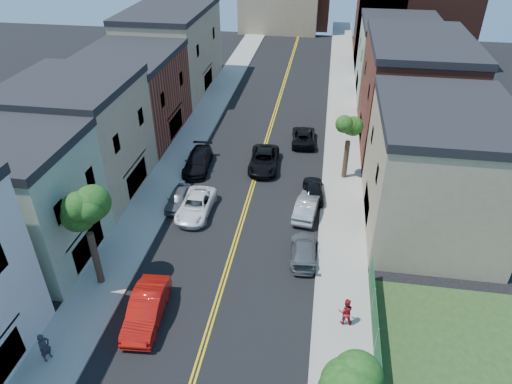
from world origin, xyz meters
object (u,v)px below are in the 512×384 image
at_px(grey_car_left, 179,198).
at_px(black_suv_lane, 264,160).
at_px(red_sedan, 146,309).
at_px(silver_car_right, 307,206).
at_px(pedestrian_left, 45,347).
at_px(grey_car_right, 304,250).
at_px(pedestrian_right, 346,311).
at_px(black_car_right, 314,189).
at_px(black_car_left, 198,161).
at_px(white_pickup, 196,205).
at_px(dark_car_right_far, 304,136).

xyz_separation_m(grey_car_left, black_suv_lane, (6.01, 7.29, 0.11)).
distance_m(red_sedan, silver_car_right, 15.13).
height_order(grey_car_left, pedestrian_left, pedestrian_left).
xyz_separation_m(grey_car_right, pedestrian_right, (2.82, -5.64, 0.43)).
bearing_deg(red_sedan, grey_car_left, 93.59).
distance_m(grey_car_left, black_suv_lane, 9.44).
relative_size(grey_car_right, black_suv_lane, 0.79).
distance_m(black_car_right, black_suv_lane, 6.44).
xyz_separation_m(silver_car_right, pedestrian_right, (2.92, -10.93, 0.32)).
bearing_deg(grey_car_left, pedestrian_left, -100.33).
relative_size(black_car_left, black_car_right, 1.28).
height_order(white_pickup, pedestrian_left, pedestrian_left).
bearing_deg(black_car_left, red_sedan, -87.93).
height_order(grey_car_left, black_suv_lane, black_suv_lane).
relative_size(black_car_left, pedestrian_left, 2.89).
distance_m(grey_car_right, dark_car_right_far, 18.00).
bearing_deg(grey_car_left, black_car_left, 89.29).
height_order(grey_car_left, pedestrian_right, pedestrian_right).
height_order(red_sedan, silver_car_right, red_sedan).
xyz_separation_m(red_sedan, black_car_left, (-1.70, 18.11, -0.08)).
bearing_deg(black_suv_lane, grey_car_left, -132.20).
height_order(black_car_left, pedestrian_left, pedestrian_left).
xyz_separation_m(red_sedan, black_suv_lane, (4.31, 19.27, -0.08)).
relative_size(grey_car_left, pedestrian_left, 2.10).
distance_m(white_pickup, dark_car_right_far, 15.83).
bearing_deg(silver_car_right, grey_car_right, 98.16).
relative_size(white_pickup, black_suv_lane, 0.94).
bearing_deg(silver_car_right, black_suv_lane, -50.24).
bearing_deg(dark_car_right_far, silver_car_right, 91.53).
bearing_deg(grey_car_right, black_car_right, -95.47).
relative_size(red_sedan, grey_car_right, 1.18).
bearing_deg(white_pickup, grey_car_left, 153.92).
xyz_separation_m(grey_car_left, dark_car_right_far, (9.30, 13.03, 0.03)).
bearing_deg(silver_car_right, black_car_right, -91.12).
bearing_deg(white_pickup, black_suv_lane, 62.85).
height_order(black_car_right, pedestrian_right, pedestrian_right).
xyz_separation_m(grey_car_left, pedestrian_right, (13.38, -10.57, 0.41)).
height_order(pedestrian_left, pedestrian_right, pedestrian_left).
distance_m(black_car_right, dark_car_right_far, 10.13).
height_order(red_sedan, grey_car_left, red_sedan).
distance_m(silver_car_right, pedestrian_right, 11.31).
xyz_separation_m(white_pickup, silver_car_right, (8.75, 1.22, 0.03)).
height_order(white_pickup, grey_car_right, white_pickup).
xyz_separation_m(red_sedan, grey_car_right, (8.85, 7.06, -0.22)).
height_order(red_sedan, pedestrian_left, pedestrian_left).
bearing_deg(black_suv_lane, grey_car_right, -72.27).
bearing_deg(grey_car_right, silver_car_right, -92.34).
bearing_deg(red_sedan, pedestrian_left, -144.41).
relative_size(red_sedan, pedestrian_left, 2.80).
height_order(grey_car_left, dark_car_right_far, dark_car_right_far).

